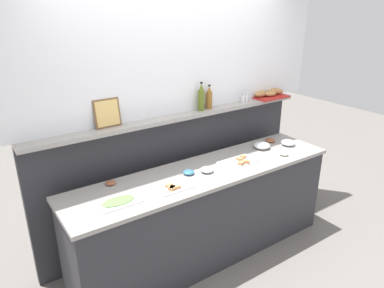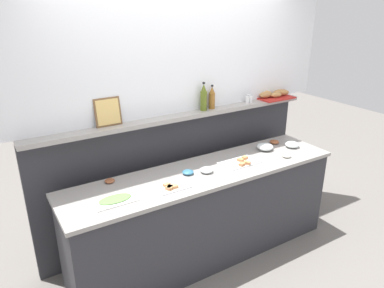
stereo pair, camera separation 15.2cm
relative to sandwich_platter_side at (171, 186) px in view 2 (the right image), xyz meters
name	(u,v)px [view 2 (the right image)]	position (x,y,z in m)	size (l,w,h in m)	color
ground_plane	(175,224)	(0.41, 0.72, -0.91)	(12.00, 12.00, 0.00)	slate
buffet_counter	(205,214)	(0.41, 0.12, -0.46)	(2.59, 0.62, 0.90)	#2D2D33
back_ledge_unit	(179,172)	(0.41, 0.60, -0.22)	(2.88, 0.22, 1.32)	#2D2D33
upper_wall_panel	(176,43)	(0.41, 0.63, 1.05)	(3.48, 0.08, 1.28)	white
sandwich_platter_side	(171,186)	(0.00, 0.00, 0.00)	(0.28, 0.19, 0.04)	white
sandwich_platter_front	(240,162)	(0.77, 0.08, 0.00)	(0.37, 0.21, 0.04)	white
cold_cuts_platter	(115,200)	(-0.46, 0.04, 0.00)	(0.34, 0.19, 0.02)	white
glass_bowl_large	(265,147)	(1.19, 0.21, 0.02)	(0.17, 0.17, 0.07)	silver
glass_bowl_medium	(207,170)	(0.40, 0.08, 0.01)	(0.12, 0.12, 0.05)	silver
glass_bowl_small	(292,145)	(1.48, 0.12, 0.02)	(0.14, 0.14, 0.06)	silver
condiment_bowl_teal	(274,142)	(1.40, 0.29, 0.01)	(0.10, 0.10, 0.04)	brown
condiment_bowl_red	(110,181)	(-0.39, 0.35, 0.00)	(0.08, 0.08, 0.03)	brown
condiment_bowl_dark	(287,156)	(1.25, -0.04, 0.00)	(0.09, 0.09, 0.03)	silver
condiment_bowl_cream	(188,172)	(0.24, 0.14, 0.01)	(0.10, 0.10, 0.03)	teal
olive_oil_bottle	(204,98)	(0.66, 0.53, 0.53)	(0.06, 0.06, 0.28)	#56661E
vinegar_bottle_amber	(212,98)	(0.76, 0.54, 0.51)	(0.06, 0.06, 0.24)	#8E5B23
salt_shaker	(247,99)	(1.20, 0.53, 0.45)	(0.03, 0.03, 0.09)	white
pepper_shaker	(251,98)	(1.24, 0.53, 0.45)	(0.03, 0.03, 0.09)	white
bread_basket	(274,95)	(1.58, 0.54, 0.44)	(0.41, 0.27, 0.08)	#B2231E
framed_picture	(108,112)	(-0.28, 0.57, 0.53)	(0.23, 0.05, 0.24)	brown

